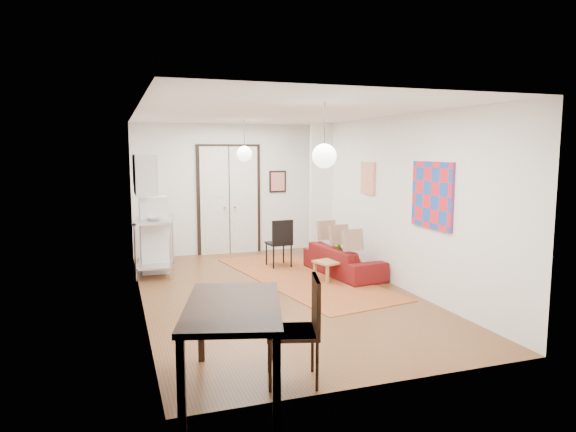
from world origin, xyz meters
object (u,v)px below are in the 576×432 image
object	(u,v)px
kitchen_counter	(155,236)
dining_chair_near	(289,318)
coffee_table	(336,262)
dining_chair_far	(289,318)
fridge	(154,234)
black_side_chair	(277,238)
sofa	(343,260)
dining_table	(233,314)

from	to	relation	value
kitchen_counter	dining_chair_near	bearing A→B (deg)	-71.81
coffee_table	dining_chair_far	size ratio (longest dim) A/B	0.83
fridge	black_side_chair	size ratio (longest dim) A/B	1.51
black_side_chair	dining_chair_near	bearing A→B (deg)	68.39
dining_chair_near	coffee_table	bearing A→B (deg)	164.62
fridge	black_side_chair	xyz separation A→B (m)	(2.39, -0.23, -0.16)
sofa	dining_chair_far	distance (m)	4.53
dining_chair_near	dining_chair_far	xyz separation A→B (m)	(0.00, 0.00, 0.00)
kitchen_counter	dining_chair_near	xyz separation A→B (m)	(0.92, -5.14, -0.08)
coffee_table	fridge	world-z (taller)	fridge
kitchen_counter	black_side_chair	xyz separation A→B (m)	(2.37, -0.19, -0.14)
kitchen_counter	fridge	bearing A→B (deg)	114.43
coffee_table	dining_chair_far	distance (m)	4.16
dining_table	dining_chair_near	xyz separation A→B (m)	(0.60, 0.11, -0.15)
coffee_table	sofa	bearing A→B (deg)	45.55
fridge	coffee_table	bearing A→B (deg)	-28.12
kitchen_counter	dining_chair_near	world-z (taller)	dining_chair_near
dining_table	black_side_chair	distance (m)	5.46
kitchen_counter	fridge	size ratio (longest dim) A/B	1.00
black_side_chair	dining_table	bearing A→B (deg)	62.66
dining_chair_near	sofa	bearing A→B (deg)	163.49
black_side_chair	sofa	bearing A→B (deg)	125.08
fridge	dining_table	bearing A→B (deg)	-86.60
coffee_table	dining_chair_near	world-z (taller)	dining_chair_near
sofa	black_side_chair	xyz separation A→B (m)	(-0.95, 1.12, 0.29)
dining_table	dining_chair_near	size ratio (longest dim) A/B	1.63
fridge	dining_chair_near	distance (m)	5.26
kitchen_counter	dining_table	size ratio (longest dim) A/B	0.83
dining_table	dining_chair_far	distance (m)	0.63
dining_table	fridge	bearing A→B (deg)	93.62
kitchen_counter	dining_chair_far	xyz separation A→B (m)	(0.92, -5.14, -0.08)
kitchen_counter	dining_chair_near	size ratio (longest dim) A/B	1.35
fridge	black_side_chair	bearing A→B (deg)	-5.84
dining_table	dining_chair_far	xyz separation A→B (m)	(0.60, 0.11, -0.15)
kitchen_counter	dining_chair_near	distance (m)	5.22
coffee_table	kitchen_counter	bearing A→B (deg)	152.61
coffee_table	dining_table	world-z (taller)	dining_table
dining_table	black_side_chair	bearing A→B (deg)	67.90
kitchen_counter	dining_chair_far	distance (m)	5.22
dining_table	black_side_chair	world-z (taller)	black_side_chair
coffee_table	black_side_chair	xyz separation A→B (m)	(-0.68, 1.39, 0.26)
coffee_table	dining_table	xyz separation A→B (m)	(-2.73, -3.66, 0.46)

